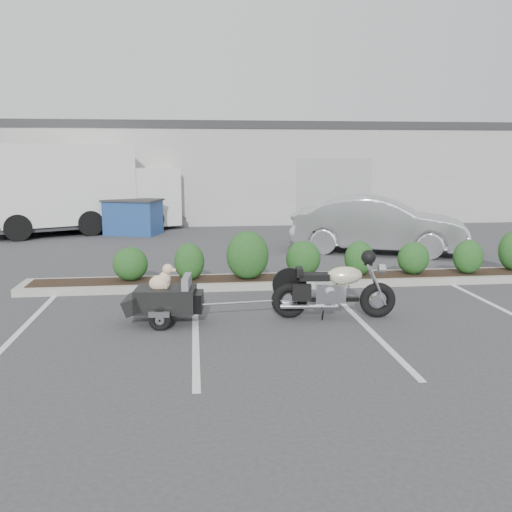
{
  "coord_description": "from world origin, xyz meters",
  "views": [
    {
      "loc": [
        -1.49,
        -8.83,
        2.67
      ],
      "look_at": [
        -0.3,
        1.5,
        0.75
      ],
      "focal_mm": 38.0,
      "sensor_mm": 36.0,
      "label": 1
    }
  ],
  "objects": [
    {
      "name": "sedan",
      "position": [
        3.65,
        5.7,
        0.78
      ],
      "size": [
        5.04,
        3.31,
        1.57
      ],
      "primitive_type": "imported",
      "rotation": [
        0.0,
        0.0,
        1.19
      ],
      "color": "silver",
      "rests_on": "ground"
    },
    {
      "name": "building",
      "position": [
        0.0,
        17.0,
        2.0
      ],
      "size": [
        26.0,
        10.0,
        4.0
      ],
      "primitive_type": "cube",
      "color": "#9EA099",
      "rests_on": "ground"
    },
    {
      "name": "ground",
      "position": [
        0.0,
        0.0,
        0.0
      ],
      "size": [
        90.0,
        90.0,
        0.0
      ],
      "primitive_type": "plane",
      "color": "#38383A",
      "rests_on": "ground"
    },
    {
      "name": "dumpster",
      "position": [
        -3.57,
        10.18,
        0.62
      ],
      "size": [
        2.15,
        1.79,
        1.21
      ],
      "rotation": [
        0.0,
        0.0,
        -0.33
      ],
      "color": "navy",
      "rests_on": "ground"
    },
    {
      "name": "pet_trailer",
      "position": [
        -1.98,
        -0.26,
        0.42
      ],
      "size": [
        1.68,
        0.95,
        0.99
      ],
      "rotation": [
        0.0,
        0.0,
        -0.1
      ],
      "color": "black",
      "rests_on": "ground"
    },
    {
      "name": "motorcycle",
      "position": [
        0.8,
        -0.28,
        0.48
      ],
      "size": [
        2.09,
        0.74,
        1.2
      ],
      "rotation": [
        0.0,
        0.0,
        -0.1
      ],
      "color": "black",
      "rests_on": "ground"
    },
    {
      "name": "planter_kerb",
      "position": [
        1.0,
        2.2,
        0.07
      ],
      "size": [
        12.0,
        1.0,
        0.15
      ],
      "primitive_type": "cube",
      "color": "#9E9E93",
      "rests_on": "ground"
    },
    {
      "name": "delivery_truck",
      "position": [
        -5.29,
        11.02,
        1.47
      ],
      "size": [
        6.97,
        4.71,
        3.06
      ],
      "rotation": [
        0.0,
        0.0,
        0.43
      ],
      "color": "silver",
      "rests_on": "ground"
    }
  ]
}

